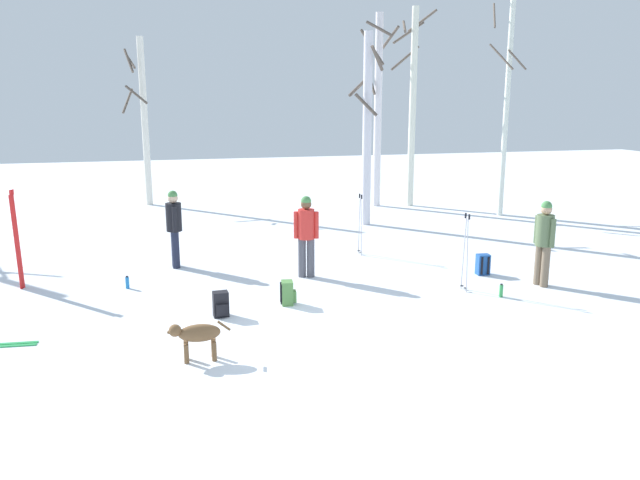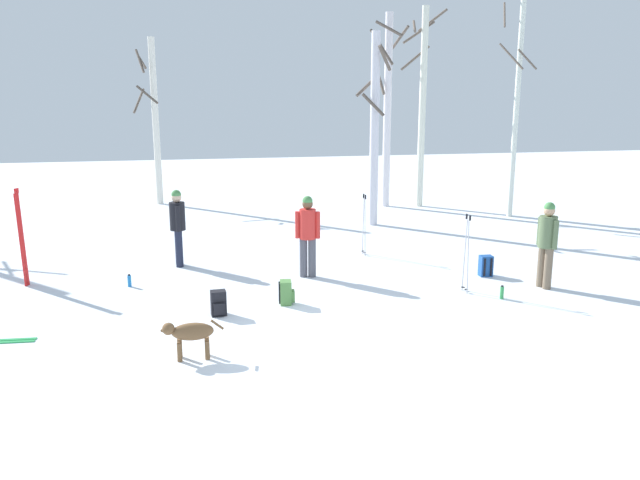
# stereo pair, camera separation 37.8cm
# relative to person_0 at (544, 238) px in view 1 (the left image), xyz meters

# --- Properties ---
(ground_plane) EXTENTS (60.00, 60.00, 0.00)m
(ground_plane) POSITION_rel_person_0_xyz_m (-4.74, -1.64, -0.98)
(ground_plane) COLOR white
(person_0) EXTENTS (0.34, 0.51, 1.72)m
(person_0) POSITION_rel_person_0_xyz_m (0.00, 0.00, 0.00)
(person_0) COLOR #72604C
(person_0) RESTS_ON ground_plane
(person_1) EXTENTS (0.34, 0.52, 1.72)m
(person_1) POSITION_rel_person_0_xyz_m (-7.04, 3.25, 0.00)
(person_1) COLOR #1E2338
(person_1) RESTS_ON ground_plane
(person_2) EXTENTS (0.50, 0.34, 1.72)m
(person_2) POSITION_rel_person_0_xyz_m (-4.41, 1.77, 0.00)
(person_2) COLOR #4C4C56
(person_2) RESTS_ON ground_plane
(dog) EXTENTS (0.90, 0.24, 0.57)m
(dog) POSITION_rel_person_0_xyz_m (-6.90, -2.03, -0.59)
(dog) COLOR brown
(dog) RESTS_ON ground_plane
(ski_pair_planted_0) EXTENTS (0.09, 0.17, 1.97)m
(ski_pair_planted_0) POSITION_rel_person_0_xyz_m (-10.04, 2.34, -0.00)
(ski_pair_planted_0) COLOR red
(ski_pair_planted_0) RESTS_ON ground_plane
(ski_poles_0) EXTENTS (0.07, 0.25, 1.53)m
(ski_poles_0) POSITION_rel_person_0_xyz_m (-1.65, 0.08, -0.17)
(ski_poles_0) COLOR #B2B2BC
(ski_poles_0) RESTS_ON ground_plane
(ski_poles_1) EXTENTS (0.07, 0.25, 1.46)m
(ski_poles_1) POSITION_rel_person_0_xyz_m (-2.73, 3.34, -0.20)
(ski_poles_1) COLOR #B2B2BC
(ski_poles_1) RESTS_ON ground_plane
(backpack_0) EXTENTS (0.31, 0.28, 0.44)m
(backpack_0) POSITION_rel_person_0_xyz_m (-5.15, 0.09, -0.77)
(backpack_0) COLOR #4C7F3F
(backpack_0) RESTS_ON ground_plane
(backpack_1) EXTENTS (0.27, 0.30, 0.44)m
(backpack_1) POSITION_rel_person_0_xyz_m (-0.74, 1.02, -0.77)
(backpack_1) COLOR #1E4C99
(backpack_1) RESTS_ON ground_plane
(backpack_2) EXTENTS (0.27, 0.30, 0.44)m
(backpack_2) POSITION_rel_person_0_xyz_m (-6.39, -0.25, -0.77)
(backpack_2) COLOR black
(backpack_2) RESTS_ON ground_plane
(water_bottle_0) EXTENTS (0.07, 0.07, 0.25)m
(water_bottle_0) POSITION_rel_person_0_xyz_m (-8.02, 1.84, -0.86)
(water_bottle_0) COLOR #1E72BF
(water_bottle_0) RESTS_ON ground_plane
(water_bottle_1) EXTENTS (0.07, 0.07, 0.26)m
(water_bottle_1) POSITION_rel_person_0_xyz_m (-1.16, -0.47, -0.86)
(water_bottle_1) COLOR green
(water_bottle_1) RESTS_ON ground_plane
(birch_tree_1) EXTENTS (0.87, 1.29, 5.67)m
(birch_tree_1) POSITION_rel_person_0_xyz_m (-7.72, 11.99, 1.97)
(birch_tree_1) COLOR silver
(birch_tree_1) RESTS_ON ground_plane
(birch_tree_2) EXTENTS (0.99, 1.00, 5.49)m
(birch_tree_2) POSITION_rel_person_0_xyz_m (-1.44, 6.79, 1.84)
(birch_tree_2) COLOR silver
(birch_tree_2) RESTS_ON ground_plane
(birch_tree_3) EXTENTS (1.26, 1.24, 6.39)m
(birch_tree_3) POSITION_rel_person_0_xyz_m (-0.05, 9.82, 2.37)
(birch_tree_3) COLOR silver
(birch_tree_3) RESTS_ON ground_plane
(birch_tree_4) EXTENTS (1.42, 1.03, 6.59)m
(birch_tree_4) POSITION_rel_person_0_xyz_m (1.10, 9.61, 2.50)
(birch_tree_4) COLOR silver
(birch_tree_4) RESTS_ON ground_plane
(birch_tree_5) EXTENTS (1.46, 1.44, 7.76)m
(birch_tree_5) POSITION_rel_person_0_xyz_m (3.16, 7.13, 3.11)
(birch_tree_5) COLOR silver
(birch_tree_5) RESTS_ON ground_plane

